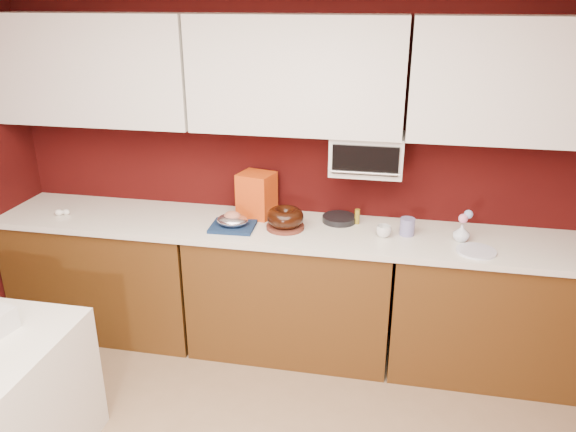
{
  "coord_description": "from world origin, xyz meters",
  "views": [
    {
      "loc": [
        0.63,
        -1.35,
        2.31
      ],
      "look_at": [
        -0.0,
        1.84,
        1.02
      ],
      "focal_mm": 35.0,
      "sensor_mm": 36.0,
      "label": 1
    }
  ],
  "objects_px": {
    "toaster_oven": "(367,154)",
    "pandoro_box": "(257,195)",
    "foil_ham_nest": "(232,220)",
    "coffee_mug": "(384,230)",
    "blue_jar": "(407,227)",
    "flower_vase": "(462,232)",
    "bundt_cake": "(285,217)"
  },
  "relations": [
    {
      "from": "bundt_cake",
      "to": "pandoro_box",
      "type": "height_order",
      "value": "pandoro_box"
    },
    {
      "from": "blue_jar",
      "to": "flower_vase",
      "type": "bearing_deg",
      "value": -5.69
    },
    {
      "from": "blue_jar",
      "to": "flower_vase",
      "type": "relative_size",
      "value": 0.91
    },
    {
      "from": "bundt_cake",
      "to": "coffee_mug",
      "type": "height_order",
      "value": "bundt_cake"
    },
    {
      "from": "foil_ham_nest",
      "to": "toaster_oven",
      "type": "bearing_deg",
      "value": 16.6
    },
    {
      "from": "toaster_oven",
      "to": "foil_ham_nest",
      "type": "distance_m",
      "value": 0.96
    },
    {
      "from": "foil_ham_nest",
      "to": "blue_jar",
      "type": "relative_size",
      "value": 1.86
    },
    {
      "from": "coffee_mug",
      "to": "flower_vase",
      "type": "distance_m",
      "value": 0.47
    },
    {
      "from": "toaster_oven",
      "to": "flower_vase",
      "type": "xyz_separation_m",
      "value": [
        0.6,
        -0.17,
        -0.41
      ]
    },
    {
      "from": "flower_vase",
      "to": "pandoro_box",
      "type": "bearing_deg",
      "value": 172.7
    },
    {
      "from": "bundt_cake",
      "to": "toaster_oven",
      "type": "bearing_deg",
      "value": 20.85
    },
    {
      "from": "foil_ham_nest",
      "to": "flower_vase",
      "type": "xyz_separation_m",
      "value": [
        1.43,
        0.08,
        0.01
      ]
    },
    {
      "from": "pandoro_box",
      "to": "blue_jar",
      "type": "relative_size",
      "value": 2.73
    },
    {
      "from": "toaster_oven",
      "to": "foil_ham_nest",
      "type": "bearing_deg",
      "value": -163.4
    },
    {
      "from": "foil_ham_nest",
      "to": "flower_vase",
      "type": "height_order",
      "value": "flower_vase"
    },
    {
      "from": "bundt_cake",
      "to": "blue_jar",
      "type": "height_order",
      "value": "bundt_cake"
    },
    {
      "from": "pandoro_box",
      "to": "flower_vase",
      "type": "height_order",
      "value": "pandoro_box"
    },
    {
      "from": "pandoro_box",
      "to": "coffee_mug",
      "type": "relative_size",
      "value": 3.38
    },
    {
      "from": "bundt_cake",
      "to": "coffee_mug",
      "type": "xyz_separation_m",
      "value": [
        0.63,
        -0.01,
        -0.04
      ]
    },
    {
      "from": "toaster_oven",
      "to": "flower_vase",
      "type": "relative_size",
      "value": 3.74
    },
    {
      "from": "toaster_oven",
      "to": "pandoro_box",
      "type": "height_order",
      "value": "toaster_oven"
    },
    {
      "from": "toaster_oven",
      "to": "bundt_cake",
      "type": "height_order",
      "value": "toaster_oven"
    },
    {
      "from": "bundt_cake",
      "to": "blue_jar",
      "type": "distance_m",
      "value": 0.77
    },
    {
      "from": "flower_vase",
      "to": "foil_ham_nest",
      "type": "bearing_deg",
      "value": -176.89
    },
    {
      "from": "toaster_oven",
      "to": "blue_jar",
      "type": "height_order",
      "value": "toaster_oven"
    },
    {
      "from": "bundt_cake",
      "to": "flower_vase",
      "type": "xyz_separation_m",
      "value": [
        1.09,
        0.02,
        -0.02
      ]
    },
    {
      "from": "coffee_mug",
      "to": "flower_vase",
      "type": "relative_size",
      "value": 0.74
    },
    {
      "from": "coffee_mug",
      "to": "bundt_cake",
      "type": "bearing_deg",
      "value": 179.2
    },
    {
      "from": "bundt_cake",
      "to": "flower_vase",
      "type": "bearing_deg",
      "value": 0.96
    },
    {
      "from": "foil_ham_nest",
      "to": "coffee_mug",
      "type": "bearing_deg",
      "value": 3.01
    },
    {
      "from": "bundt_cake",
      "to": "blue_jar",
      "type": "xyz_separation_m",
      "value": [
        0.77,
        0.05,
        -0.03
      ]
    },
    {
      "from": "bundt_cake",
      "to": "foil_ham_nest",
      "type": "distance_m",
      "value": 0.34
    }
  ]
}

